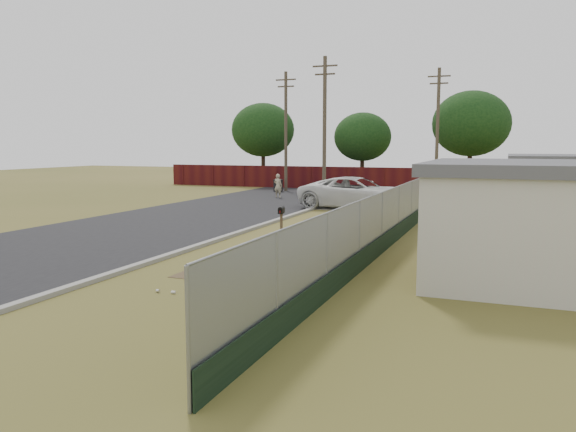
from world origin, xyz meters
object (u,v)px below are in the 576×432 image
at_px(mailbox, 281,213).
at_px(pickup_truck, 357,193).
at_px(trash_bin, 278,185).
at_px(fire_hydrant, 229,293).
at_px(pedestrian, 278,186).

xyz_separation_m(mailbox, pickup_truck, (0.31, 10.40, -0.05)).
relative_size(mailbox, trash_bin, 1.29).
height_order(fire_hydrant, trash_bin, trash_bin).
relative_size(fire_hydrant, pickup_truck, 0.12).
xyz_separation_m(fire_hydrant, mailbox, (-2.53, 9.26, 0.58)).
bearing_deg(trash_bin, fire_hydrant, -69.59).
bearing_deg(trash_bin, pedestrian, -67.67).
relative_size(mailbox, pickup_truck, 0.19).
bearing_deg(trash_bin, mailbox, -67.26).
relative_size(fire_hydrant, trash_bin, 0.83).
height_order(mailbox, pedestrian, pedestrian).
relative_size(mailbox, pedestrian, 0.75).
bearing_deg(trash_bin, pickup_truck, -46.90).
distance_m(pedestrian, trash_bin, 4.75).
distance_m(fire_hydrant, pickup_truck, 19.79).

